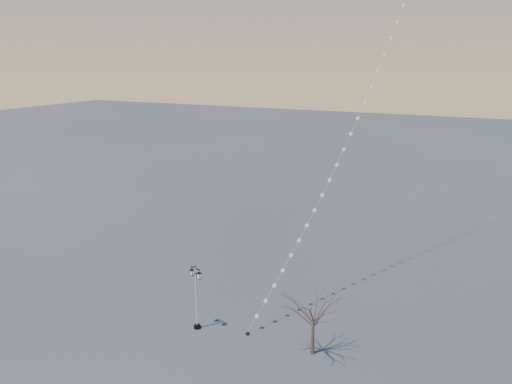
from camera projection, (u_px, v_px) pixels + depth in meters
The scene contains 4 objects.
ground at pixel (215, 344), 34.23m from camera, with size 300.00×300.00×0.00m, color #474848.
street_lamp at pixel (196, 294), 35.51m from camera, with size 1.18×0.66×4.81m.
bare_tree at pixel (314, 310), 32.30m from camera, with size 2.75×2.75×4.56m.
kite_train at pixel (373, 45), 41.58m from camera, with size 8.78×30.83×39.76m.
Camera 1 is at (15.81, -26.10, 18.82)m, focal length 35.40 mm.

